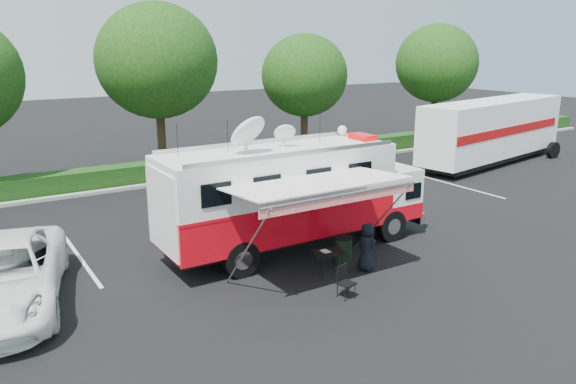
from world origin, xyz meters
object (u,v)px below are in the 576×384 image
object	(u,v)px
trash_bin	(343,250)
command_truck	(294,194)
folding_table	(328,253)
semi_trailer	(493,130)
white_suv	(5,308)

from	to	relation	value
trash_bin	command_truck	bearing A→B (deg)	110.08
folding_table	semi_trailer	distance (m)	19.62
white_suv	command_truck	bearing A→B (deg)	11.39
command_truck	white_suv	world-z (taller)	command_truck
command_truck	trash_bin	world-z (taller)	command_truck
white_suv	folding_table	size ratio (longest dim) A/B	6.13
folding_table	command_truck	bearing A→B (deg)	81.72
white_suv	folding_table	xyz separation A→B (m)	(8.58, -2.86, 0.73)
semi_trailer	white_suv	bearing A→B (deg)	-168.40
command_truck	folding_table	distance (m)	2.75
white_suv	folding_table	bearing A→B (deg)	-4.40
trash_bin	folding_table	bearing A→B (deg)	-151.24
command_truck	folding_table	bearing A→B (deg)	-98.28
command_truck	white_suv	size ratio (longest dim) A/B	1.45
white_suv	semi_trailer	size ratio (longest dim) A/B	0.54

